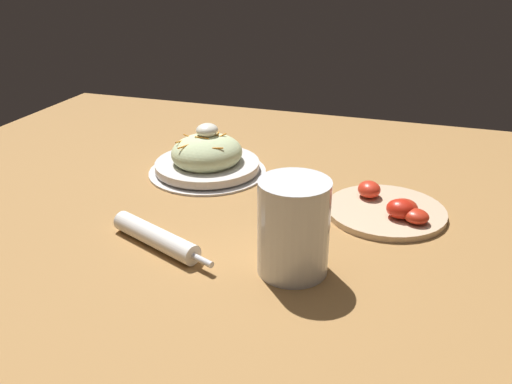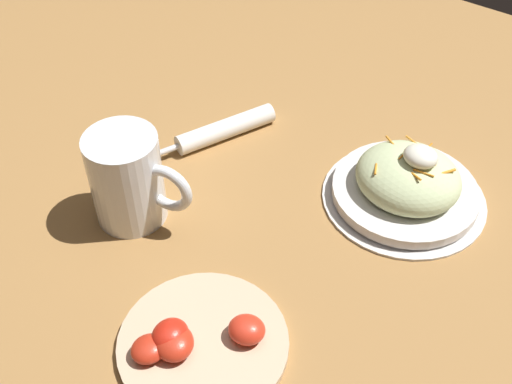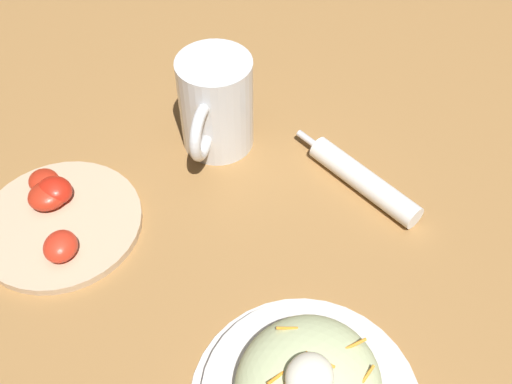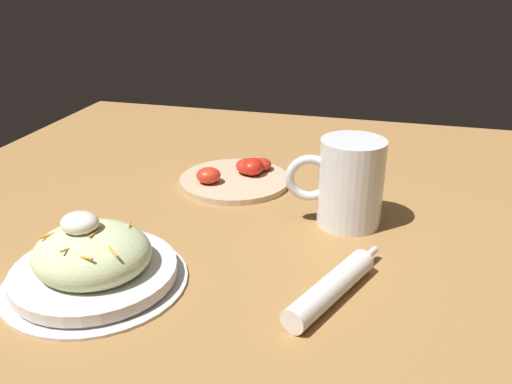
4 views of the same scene
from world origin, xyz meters
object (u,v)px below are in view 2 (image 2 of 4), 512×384
salad_plate (407,184)px  tomato_plate (198,342)px  beer_mug (129,183)px  napkin_roll (225,129)px

salad_plate → tomato_plate: bearing=-102.3°
salad_plate → tomato_plate: salad_plate is taller
salad_plate → tomato_plate: size_ratio=1.17×
salad_plate → beer_mug: beer_mug is taller
salad_plate → napkin_roll: 0.29m
beer_mug → napkin_roll: size_ratio=0.76×
napkin_roll → beer_mug: bearing=-88.9°
salad_plate → tomato_plate: (-0.08, -0.36, -0.02)m
salad_plate → beer_mug: size_ratio=1.57×
beer_mug → tomato_plate: beer_mug is taller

